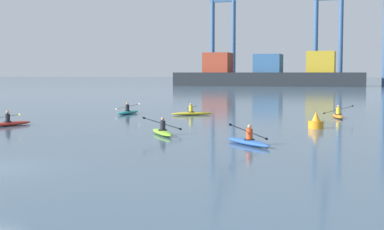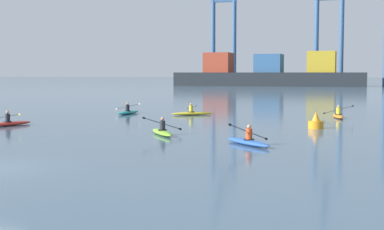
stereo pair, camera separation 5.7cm
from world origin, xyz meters
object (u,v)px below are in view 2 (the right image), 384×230
container_barge (269,74)px  gantry_crane_west (224,19)px  kayak_teal (128,112)px  kayak_red (9,123)px  kayak_yellow (192,113)px  kayak_orange (338,116)px  channel_buoy (316,122)px  kayak_blue (248,141)px  gantry_crane_west_mid (329,15)px  kayak_lime (162,132)px

container_barge → gantry_crane_west: bearing=137.9°
gantry_crane_west → kayak_teal: 115.44m
gantry_crane_west → kayak_red: (16.65, -123.61, -18.24)m
kayak_yellow → kayak_orange: bearing=3.3°
channel_buoy → kayak_yellow: 12.77m
kayak_red → kayak_yellow: size_ratio=1.11×
gantry_crane_west → kayak_blue: (32.71, -128.38, -18.24)m
gantry_crane_west_mid → kayak_orange: size_ratio=10.90×
container_barge → gantry_crane_west_mid: 22.48m
kayak_orange → kayak_blue: bearing=-100.8°
gantry_crane_west_mid → kayak_teal: bearing=-94.9°
kayak_red → kayak_blue: kayak_blue is taller
container_barge → kayak_blue: container_barge is taller
channel_buoy → kayak_blue: 9.03m
kayak_yellow → gantry_crane_west_mid: bearing=87.9°
kayak_lime → kayak_teal: (-7.75, 13.30, -0.00)m
channel_buoy → kayak_yellow: channel_buoy is taller
gantry_crane_west → kayak_orange: 118.28m
kayak_orange → kayak_yellow: bearing=-176.7°
kayak_blue → kayak_orange: (3.29, 17.19, 0.00)m
container_barge → channel_buoy: bearing=-79.3°
container_barge → channel_buoy: size_ratio=47.09×
container_barge → gantry_crane_west_mid: bearing=33.3°
channel_buoy → kayak_teal: bearing=154.2°
gantry_crane_west_mid → kayak_teal: gantry_crane_west_mid is taller
gantry_crane_west → kayak_blue: bearing=-75.7°
kayak_blue → kayak_orange: kayak_blue is taller
gantry_crane_west → container_barge: bearing=-42.1°
kayak_red → kayak_orange: (19.35, 12.43, 0.00)m
kayak_orange → kayak_lime: bearing=-120.6°
gantry_crane_west_mid → kayak_lime: gantry_crane_west_mid is taller
kayak_blue → kayak_yellow: bearing=115.0°
gantry_crane_west_mid → kayak_orange: (7.00, -106.72, -17.85)m
container_barge → kayak_teal: container_barge is taller
kayak_blue → container_barge: bearing=98.7°
gantry_crane_west → kayak_orange: (36.00, -111.19, -18.24)m
kayak_teal → container_barge: bearing=92.7°
kayak_blue → kayak_teal: 20.68m
gantry_crane_west_mid → gantry_crane_west: bearing=171.2°
kayak_orange → kayak_teal: bearing=-176.2°
gantry_crane_west → kayak_orange: gantry_crane_west is taller
kayak_blue → kayak_lime: 5.92m
kayak_orange → kayak_red: bearing=-147.3°
channel_buoy → kayak_red: (-18.41, -3.95, -0.19)m
gantry_crane_west_mid → channel_buoy: 116.70m
kayak_orange → kayak_teal: size_ratio=1.00×
kayak_blue → kayak_teal: size_ratio=0.83×
container_barge → kayak_teal: size_ratio=13.71×
gantry_crane_west_mid → kayak_red: bearing=-95.9°
gantry_crane_west_mid → kayak_orange: 108.43m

